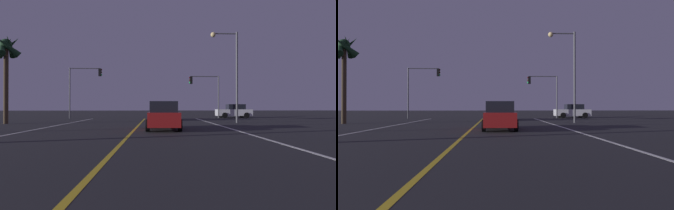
# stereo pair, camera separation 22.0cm
# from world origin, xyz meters

# --- Properties ---
(lane_edge_right) EXTENTS (0.16, 38.44, 0.01)m
(lane_edge_right) POSITION_xyz_m (6.00, 13.22, 0.00)
(lane_edge_right) COLOR silver
(lane_edge_right) RESTS_ON ground
(lane_center_divider) EXTENTS (0.16, 38.44, 0.01)m
(lane_center_divider) POSITION_xyz_m (0.00, 13.22, 0.00)
(lane_center_divider) COLOR gold
(lane_center_divider) RESTS_ON ground
(car_lead_same_lane) EXTENTS (2.02, 4.30, 1.70)m
(car_lead_same_lane) POSITION_xyz_m (1.74, 17.41, 0.82)
(car_lead_same_lane) COLOR black
(car_lead_same_lane) RESTS_ON ground
(car_ahead_far) EXTENTS (2.02, 4.30, 1.70)m
(car_ahead_far) POSITION_xyz_m (2.19, 29.15, 0.82)
(car_ahead_far) COLOR black
(car_ahead_far) RESTS_ON ground
(car_crossing_side) EXTENTS (4.30, 2.02, 1.70)m
(car_crossing_side) POSITION_xyz_m (11.08, 34.34, 0.82)
(car_crossing_side) COLOR black
(car_crossing_side) RESTS_ON ground
(traffic_light_near_right) EXTENTS (3.63, 0.36, 5.06)m
(traffic_light_near_right) POSITION_xyz_m (7.02, 32.94, 3.80)
(traffic_light_near_right) COLOR #4C4C51
(traffic_light_near_right) RESTS_ON ground
(traffic_light_near_left) EXTENTS (3.82, 0.36, 5.93)m
(traffic_light_near_left) POSITION_xyz_m (-7.04, 32.94, 4.41)
(traffic_light_near_left) COLOR #4C4C51
(traffic_light_near_left) RESTS_ON ground
(street_lamp_right_far) EXTENTS (2.37, 0.44, 7.82)m
(street_lamp_right_far) POSITION_xyz_m (7.71, 23.91, 5.00)
(street_lamp_right_far) COLOR #4C4C51
(street_lamp_right_far) RESTS_ON ground
(palm_tree_left_mid) EXTENTS (2.25, 2.27, 7.29)m
(palm_tree_left_mid) POSITION_xyz_m (-10.88, 23.47, 5.81)
(palm_tree_left_mid) COLOR #473826
(palm_tree_left_mid) RESTS_ON ground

